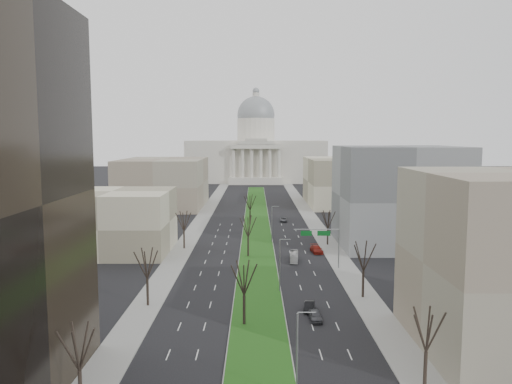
{
  "coord_description": "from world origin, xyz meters",
  "views": [
    {
      "loc": [
        -0.46,
        -27.31,
        26.26
      ],
      "look_at": [
        -0.23,
        106.38,
        11.42
      ],
      "focal_mm": 35.0,
      "sensor_mm": 36.0,
      "label": 1
    }
  ],
  "objects_px": {
    "box_van": "(294,257)",
    "car_black": "(309,306)",
    "car_grey_far": "(283,220)",
    "car_grey_near": "(315,316)",
    "car_red": "(316,249)"
  },
  "relations": [
    {
      "from": "box_van",
      "to": "car_black",
      "type": "bearing_deg",
      "value": -84.83
    },
    {
      "from": "car_grey_far",
      "to": "car_grey_near",
      "type": "bearing_deg",
      "value": -87.3
    },
    {
      "from": "car_grey_near",
      "to": "box_van",
      "type": "relative_size",
      "value": 0.61
    },
    {
      "from": "car_grey_near",
      "to": "car_black",
      "type": "bearing_deg",
      "value": 93.91
    },
    {
      "from": "car_black",
      "to": "car_grey_far",
      "type": "relative_size",
      "value": 0.93
    },
    {
      "from": "car_grey_near",
      "to": "box_van",
      "type": "distance_m",
      "value": 34.33
    },
    {
      "from": "car_grey_near",
      "to": "car_red",
      "type": "distance_m",
      "value": 42.42
    },
    {
      "from": "car_red",
      "to": "car_grey_far",
      "type": "distance_m",
      "value": 42.07
    },
    {
      "from": "car_red",
      "to": "car_grey_far",
      "type": "bearing_deg",
      "value": 91.09
    },
    {
      "from": "car_black",
      "to": "car_red",
      "type": "distance_m",
      "value": 38.47
    },
    {
      "from": "car_grey_near",
      "to": "car_red",
      "type": "bearing_deg",
      "value": 80.61
    },
    {
      "from": "car_black",
      "to": "box_van",
      "type": "relative_size",
      "value": 0.6
    },
    {
      "from": "car_red",
      "to": "box_van",
      "type": "xyz_separation_m",
      "value": [
        -5.7,
        -7.76,
        0.15
      ]
    },
    {
      "from": "car_red",
      "to": "box_van",
      "type": "bearing_deg",
      "value": -132.31
    },
    {
      "from": "car_red",
      "to": "box_van",
      "type": "distance_m",
      "value": 9.63
    }
  ]
}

